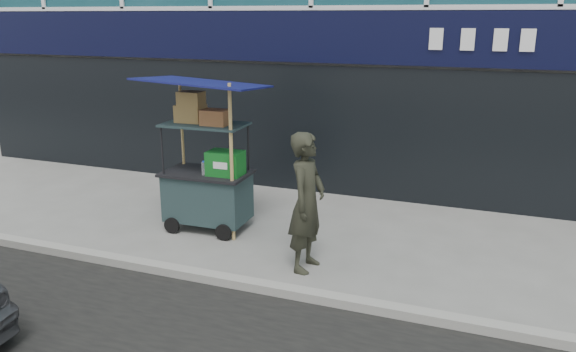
% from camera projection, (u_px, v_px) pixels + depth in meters
% --- Properties ---
extents(ground, '(80.00, 80.00, 0.00)m').
position_uv_depth(ground, '(214.00, 275.00, 7.36)').
color(ground, slate).
rests_on(ground, ground).
extents(curb, '(80.00, 0.18, 0.12)m').
position_uv_depth(curb, '(207.00, 277.00, 7.17)').
color(curb, gray).
rests_on(curb, ground).
extents(vendor_cart, '(1.82, 1.31, 2.41)m').
position_uv_depth(vendor_cart, '(208.00, 177.00, 8.73)').
color(vendor_cart, '#1A2C2D').
rests_on(vendor_cart, ground).
extents(vendor_man, '(0.49, 0.71, 1.86)m').
position_uv_depth(vendor_man, '(307.00, 202.00, 7.31)').
color(vendor_man, '#26271D').
rests_on(vendor_man, ground).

